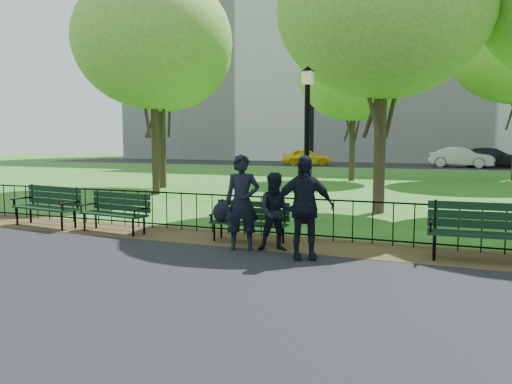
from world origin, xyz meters
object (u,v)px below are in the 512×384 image
at_px(person_right, 304,207).
at_px(sedan_silver, 463,157).
at_px(taxi, 307,157).
at_px(park_bench_main, 238,215).
at_px(park_bench_right_a, 487,225).
at_px(tree_far_c, 354,74).
at_px(tree_near_e, 383,8).
at_px(park_bench_left_a, 117,208).
at_px(sedan_dark, 493,158).
at_px(person_left, 242,202).
at_px(tree_near_w, 153,41).
at_px(park_bench_left_b, 49,202).
at_px(lamppost, 307,139).
at_px(tree_mid_w, 161,51).
at_px(person_mid, 276,212).

xyz_separation_m(person_right, sedan_silver, (2.91, 33.34, -0.14)).
bearing_deg(taxi, sedan_silver, -102.51).
distance_m(park_bench_main, park_bench_right_a, 4.69).
bearing_deg(taxi, tree_far_c, -172.93).
xyz_separation_m(tree_near_e, sedan_silver, (2.50, 27.05, -5.00)).
distance_m(park_bench_right_a, person_right, 3.19).
distance_m(park_bench_main, park_bench_left_a, 3.02).
distance_m(park_bench_right_a, sedan_dark, 32.80).
bearing_deg(park_bench_right_a, park_bench_left_a, 178.19).
distance_m(person_left, sedan_silver, 33.34).
relative_size(tree_near_w, person_right, 4.57).
height_order(tree_near_e, person_right, tree_near_e).
bearing_deg(park_bench_left_a, tree_near_e, 54.14).
distance_m(park_bench_main, tree_far_c, 17.48).
height_order(park_bench_main, person_right, person_right).
relative_size(park_bench_left_a, sedan_dark, 0.34).
bearing_deg(park_bench_left_b, tree_near_e, 44.95).
bearing_deg(lamppost, tree_far_c, 96.44).
bearing_deg(park_bench_main, tree_mid_w, 130.25).
bearing_deg(sedan_silver, tree_near_e, -172.11).
relative_size(park_bench_main, park_bench_right_a, 0.82).
height_order(lamppost, tree_far_c, tree_far_c).
xyz_separation_m(park_bench_main, taxi, (-7.59, 31.34, 0.14)).
bearing_deg(lamppost, person_left, -94.30).
bearing_deg(person_right, person_mid, 126.11).
bearing_deg(park_bench_left_b, tree_mid_w, 114.60).
xyz_separation_m(park_bench_main, park_bench_left_b, (-5.03, -0.03, 0.05)).
height_order(park_bench_main, tree_mid_w, tree_mid_w).
height_order(person_left, person_right, person_right).
xyz_separation_m(lamppost, taxi, (-8.24, 28.51, -1.44)).
bearing_deg(park_bench_main, person_left, -58.92).
bearing_deg(park_bench_left_b, park_bench_left_a, 7.49).
relative_size(lamppost, tree_mid_w, 0.46).
bearing_deg(tree_mid_w, lamppost, -38.55).
relative_size(park_bench_left_a, lamppost, 0.46).
relative_size(park_bench_left_a, taxi, 0.44).
bearing_deg(person_left, tree_mid_w, 109.97).
relative_size(tree_mid_w, tree_far_c, 1.08).
distance_m(park_bench_left_b, person_right, 6.79).
distance_m(lamppost, tree_near_w, 9.29).
xyz_separation_m(taxi, sedan_silver, (12.19, 1.07, 0.09)).
bearing_deg(park_bench_right_a, sedan_silver, 87.34).
bearing_deg(person_right, tree_near_w, 113.13).
xyz_separation_m(tree_near_w, tree_far_c, (5.76, 9.57, -0.33)).
bearing_deg(park_bench_left_a, taxi, 105.87).
height_order(tree_far_c, person_left, tree_far_c).
relative_size(park_bench_right_a, tree_near_e, 0.24).
bearing_deg(person_right, taxi, 83.30).
height_order(park_bench_right_a, person_right, person_right).
bearing_deg(park_bench_left_a, sedan_dark, 81.08).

